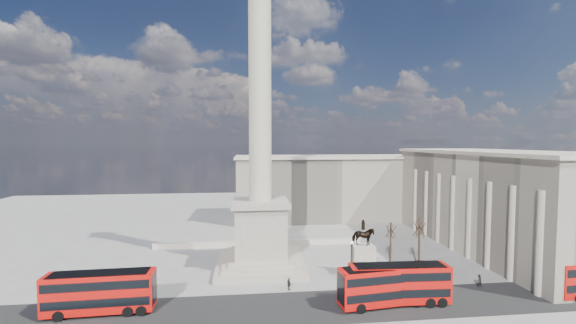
# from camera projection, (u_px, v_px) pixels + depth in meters

# --- Properties ---
(ground) EXTENTS (180.00, 180.00, 0.00)m
(ground) POSITION_uv_depth(u_px,v_px,m) (262.00, 278.00, 52.56)
(ground) COLOR gray
(ground) RESTS_ON ground
(asphalt_road) EXTENTS (120.00, 9.00, 0.01)m
(asphalt_road) POSITION_uv_depth(u_px,v_px,m) (305.00, 307.00, 43.17)
(asphalt_road) COLOR #262626
(asphalt_road) RESTS_ON ground
(nelsons_column) EXTENTS (14.00, 14.00, 49.85)m
(nelsons_column) POSITION_uv_depth(u_px,v_px,m) (260.00, 187.00, 56.79)
(nelsons_column) COLOR #A99C8D
(nelsons_column) RESTS_ON ground
(balustrade_wall) EXTENTS (40.00, 0.60, 1.10)m
(balustrade_wall) POSITION_uv_depth(u_px,v_px,m) (259.00, 243.00, 68.41)
(balustrade_wall) COLOR beige
(balustrade_wall) RESTS_ON ground
(building_east) EXTENTS (19.00, 46.00, 18.60)m
(building_east) POSITION_uv_depth(u_px,v_px,m) (498.00, 200.00, 66.74)
(building_east) COLOR #C0B59D
(building_east) RESTS_ON ground
(building_northeast) EXTENTS (51.00, 17.00, 16.60)m
(building_northeast) POSITION_uv_depth(u_px,v_px,m) (332.00, 187.00, 93.93)
(building_northeast) COLOR #C0B59D
(building_northeast) RESTS_ON ground
(red_bus_a) EXTENTS (12.29, 3.31, 4.94)m
(red_bus_a) POSITION_uv_depth(u_px,v_px,m) (101.00, 292.00, 41.44)
(red_bus_a) COLOR red
(red_bus_a) RESTS_ON ground
(red_bus_b) EXTENTS (12.26, 4.12, 4.88)m
(red_bus_b) POSITION_uv_depth(u_px,v_px,m) (387.00, 285.00, 43.55)
(red_bus_b) COLOR red
(red_bus_b) RESTS_ON ground
(red_bus_c) EXTENTS (12.44, 3.33, 5.01)m
(red_bus_c) POSITION_uv_depth(u_px,v_px,m) (400.00, 283.00, 43.91)
(red_bus_c) COLOR red
(red_bus_c) RESTS_ON ground
(victorian_lamp) EXTENTS (0.49, 0.49, 5.75)m
(victorian_lamp) POSITION_uv_depth(u_px,v_px,m) (352.00, 257.00, 51.65)
(victorian_lamp) COLOR black
(victorian_lamp) RESTS_ON ground
(equestrian_statue) EXTENTS (4.12, 3.09, 8.54)m
(equestrian_statue) POSITION_uv_depth(u_px,v_px,m) (363.00, 256.00, 53.52)
(equestrian_statue) COLOR beige
(equestrian_statue) RESTS_ON ground
(bare_tree_near) EXTENTS (1.98, 1.98, 8.65)m
(bare_tree_near) POSITION_uv_depth(u_px,v_px,m) (419.00, 227.00, 55.67)
(bare_tree_near) COLOR #332319
(bare_tree_near) RESTS_ON ground
(bare_tree_mid) EXTENTS (1.91, 1.91, 7.26)m
(bare_tree_mid) POSITION_uv_depth(u_px,v_px,m) (391.00, 230.00, 58.39)
(bare_tree_mid) COLOR #332319
(bare_tree_mid) RESTS_ON ground
(bare_tree_far) EXTENTS (1.94, 1.94, 7.93)m
(bare_tree_far) POSITION_uv_depth(u_px,v_px,m) (473.00, 214.00, 68.11)
(bare_tree_far) COLOR #332319
(bare_tree_far) RESTS_ON ground
(pedestrian_walking) EXTENTS (0.67, 0.55, 1.59)m
(pedestrian_walking) POSITION_uv_depth(u_px,v_px,m) (426.00, 273.00, 52.38)
(pedestrian_walking) COLOR black
(pedestrian_walking) RESTS_ON ground
(pedestrian_standing) EXTENTS (0.92, 0.75, 1.75)m
(pedestrian_standing) POSITION_uv_depth(u_px,v_px,m) (479.00, 281.00, 49.26)
(pedestrian_standing) COLOR black
(pedestrian_standing) RESTS_ON ground
(pedestrian_crossing) EXTENTS (0.81, 1.07, 1.70)m
(pedestrian_crossing) POSITION_uv_depth(u_px,v_px,m) (289.00, 284.00, 48.11)
(pedestrian_crossing) COLOR black
(pedestrian_crossing) RESTS_ON ground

